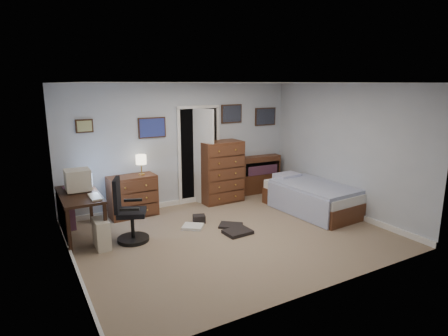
# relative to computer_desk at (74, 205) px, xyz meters

# --- Properties ---
(floor) EXTENTS (5.00, 4.00, 0.02)m
(floor) POSITION_rel_computer_desk_xyz_m (2.29, -1.15, -0.59)
(floor) COLOR #86725C
(floor) RESTS_ON ground
(computer_desk) EXTENTS (0.61, 1.32, 0.76)m
(computer_desk) POSITION_rel_computer_desk_xyz_m (0.00, 0.00, 0.00)
(computer_desk) COLOR black
(computer_desk) RESTS_ON floor
(crt_monitor) EXTENTS (0.39, 0.36, 0.36)m
(crt_monitor) POSITION_rel_computer_desk_xyz_m (0.11, 0.15, 0.36)
(crt_monitor) COLOR beige
(crt_monitor) RESTS_ON computer_desk
(keyboard) EXTENTS (0.15, 0.40, 0.02)m
(keyboard) POSITION_rel_computer_desk_xyz_m (0.27, -0.35, 0.19)
(keyboard) COLOR beige
(keyboard) RESTS_ON computer_desk
(pc_tower) EXTENTS (0.21, 0.42, 0.45)m
(pc_tower) POSITION_rel_computer_desk_xyz_m (0.29, -0.55, -0.36)
(pc_tower) COLOR beige
(pc_tower) RESTS_ON floor
(office_chair) EXTENTS (0.66, 0.66, 1.05)m
(office_chair) POSITION_rel_computer_desk_xyz_m (0.73, -0.52, -0.18)
(office_chair) COLOR black
(office_chair) RESTS_ON floor
(media_stack) EXTENTS (0.16, 0.16, 0.77)m
(media_stack) POSITION_rel_computer_desk_xyz_m (-0.03, 0.46, -0.20)
(media_stack) COLOR maroon
(media_stack) RESTS_ON floor
(low_dresser) EXTENTS (0.91, 0.48, 0.79)m
(low_dresser) POSITION_rel_computer_desk_xyz_m (1.13, 0.63, -0.19)
(low_dresser) COLOR #5B2E1D
(low_dresser) RESTS_ON floor
(table_lamp) EXTENTS (0.21, 0.21, 0.38)m
(table_lamp) POSITION_rel_computer_desk_xyz_m (1.33, 0.63, 0.49)
(table_lamp) COLOR gold
(table_lamp) RESTS_ON low_dresser
(doorway) EXTENTS (0.96, 1.12, 2.05)m
(doorway) POSITION_rel_computer_desk_xyz_m (2.64, 1.13, 0.42)
(doorway) COLOR black
(doorway) RESTS_ON floor
(tall_dresser) EXTENTS (0.90, 0.55, 1.31)m
(tall_dresser) POSITION_rel_computer_desk_xyz_m (3.04, 0.60, 0.07)
(tall_dresser) COLOR #5B2E1D
(tall_dresser) RESTS_ON floor
(headboard_bookcase) EXTENTS (0.98, 0.30, 0.87)m
(headboard_bookcase) POSITION_rel_computer_desk_xyz_m (4.15, 0.72, -0.12)
(headboard_bookcase) COLOR #5B2E1D
(headboard_bookcase) RESTS_ON floor
(bed) EXTENTS (1.13, 1.96, 0.62)m
(bed) POSITION_rel_computer_desk_xyz_m (4.28, -0.85, -0.29)
(bed) COLOR #5B2E1D
(bed) RESTS_ON floor
(wall_posters) EXTENTS (4.38, 0.04, 0.60)m
(wall_posters) POSITION_rel_computer_desk_xyz_m (2.86, 0.83, 1.16)
(wall_posters) COLOR #331E11
(wall_posters) RESTS_ON floor
(floor_clutter) EXTENTS (1.09, 1.10, 0.14)m
(floor_clutter) POSITION_rel_computer_desk_xyz_m (2.23, -0.76, -0.55)
(floor_clutter) COLOR silver
(floor_clutter) RESTS_ON floor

